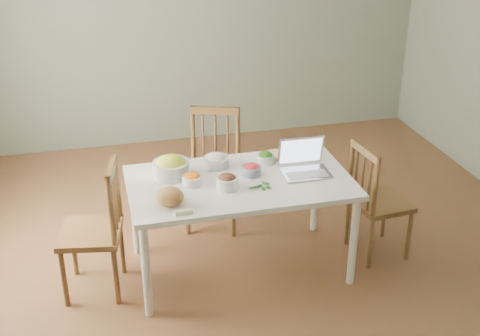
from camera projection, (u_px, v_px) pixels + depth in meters
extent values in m
cube|color=brown|center=(261.00, 251.00, 5.16)|extent=(5.00, 5.00, 0.00)
cube|color=slate|center=(200.00, 21.00, 6.75)|extent=(5.00, 0.00, 2.70)
cube|color=slate|center=(445.00, 307.00, 2.39)|extent=(5.00, 0.00, 2.70)
ellipsoid|color=#9E7D49|center=(170.00, 197.00, 4.26)|extent=(0.23, 0.23, 0.13)
cube|color=#FFF3CB|center=(184.00, 212.00, 4.16)|extent=(0.12, 0.04, 0.03)
cylinder|color=#E0C67D|center=(276.00, 155.00, 5.00)|extent=(0.23, 0.23, 0.02)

